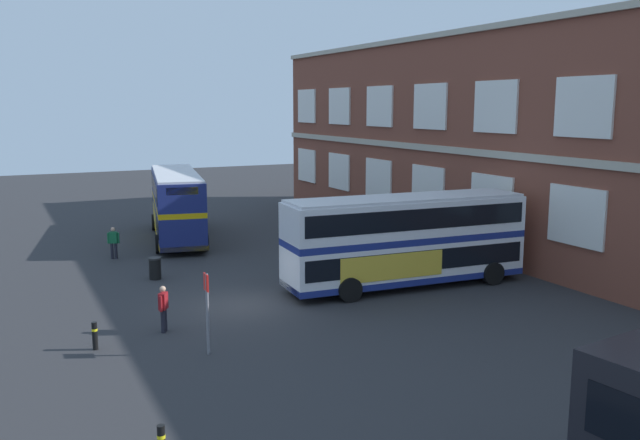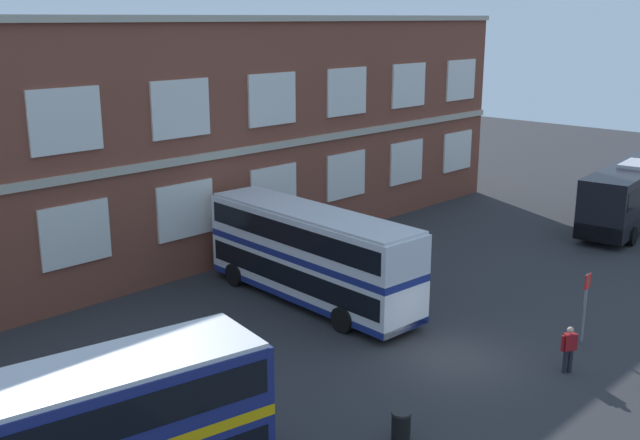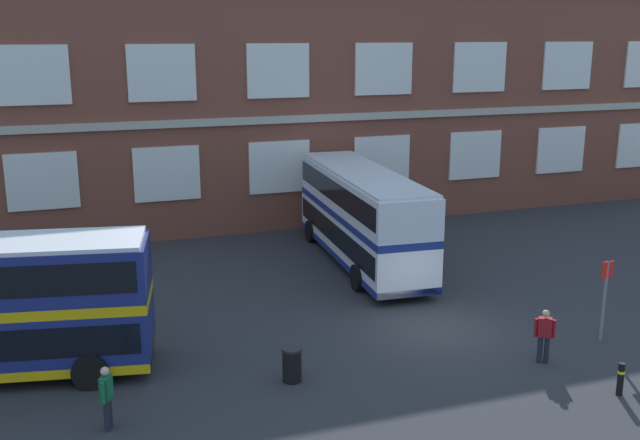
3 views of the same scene
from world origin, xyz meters
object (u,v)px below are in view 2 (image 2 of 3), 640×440
touring_coach (632,194)px  second_passenger (569,348)px  bus_stand_flag (585,301)px  station_litter_bin (401,427)px  double_decker_middle (311,254)px

touring_coach → second_passenger: bearing=-163.0°
bus_stand_flag → touring_coach: bearing=17.2°
second_passenger → bus_stand_flag: size_ratio=0.63×
bus_stand_flag → station_litter_bin: bus_stand_flag is taller
second_passenger → bus_stand_flag: (2.81, 0.79, 0.70)m
touring_coach → bus_stand_flag: bearing=-162.8°
double_decker_middle → second_passenger: 11.29m
double_decker_middle → bus_stand_flag: (4.18, -10.34, -0.51)m
bus_stand_flag → station_litter_bin: 10.45m
bus_stand_flag → second_passenger: bearing=-164.2°
double_decker_middle → station_litter_bin: bearing=-122.4°
double_decker_middle → touring_coach: 22.33m
station_litter_bin → bus_stand_flag: bearing=-3.1°
bus_stand_flag → double_decker_middle: bearing=112.0°
bus_stand_flag → station_litter_bin: bearing=176.9°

